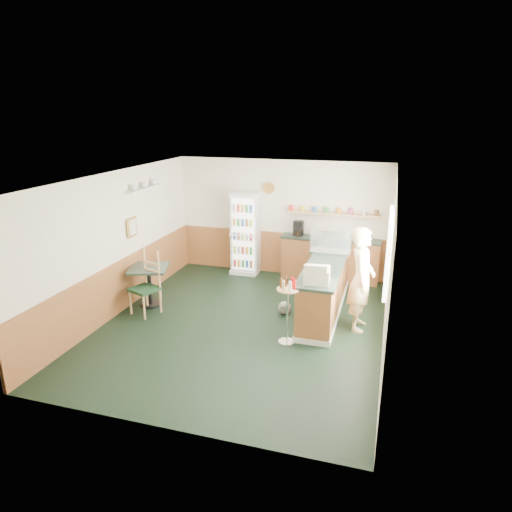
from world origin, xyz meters
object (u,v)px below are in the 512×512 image
at_px(display_case, 331,242).
at_px(condiment_stand, 287,302).
at_px(cash_register, 317,275).
at_px(drinks_fridge, 246,233).
at_px(cafe_table, 149,279).
at_px(cafe_chair, 147,280).
at_px(shopkeeper, 361,279).

bearing_deg(display_case, condiment_stand, -101.36).
relative_size(display_case, cash_register, 1.81).
height_order(drinks_fridge, display_case, drinks_fridge).
relative_size(display_case, cafe_table, 0.87).
bearing_deg(cafe_table, cafe_chair, -68.63).
relative_size(drinks_fridge, display_case, 2.45).
relative_size(condiment_stand, cafe_table, 1.24).
bearing_deg(condiment_stand, shopkeeper, 39.02).
height_order(drinks_fridge, condiment_stand, drinks_fridge).
xyz_separation_m(display_case, cafe_chair, (-3.29, -1.60, -0.58)).
bearing_deg(display_case, shopkeeper, -58.91).
xyz_separation_m(condiment_stand, cafe_chair, (-2.88, 0.46, -0.08)).
relative_size(shopkeeper, condiment_stand, 1.64).
bearing_deg(cafe_table, display_case, 21.25).
height_order(shopkeeper, cafe_chair, shopkeeper).
height_order(cash_register, cafe_table, cash_register).
bearing_deg(cafe_chair, cash_register, 18.83).
xyz_separation_m(shopkeeper, cafe_chair, (-3.99, -0.44, -0.28)).
bearing_deg(drinks_fridge, cash_register, -52.34).
relative_size(drinks_fridge, cafe_chair, 1.56).
bearing_deg(shopkeeper, drinks_fridge, 50.93).
height_order(condiment_stand, cafe_table, condiment_stand).
relative_size(cash_register, cafe_chair, 0.35).
xyz_separation_m(condiment_stand, cafe_table, (-2.99, 0.74, -0.17)).
bearing_deg(cash_register, cafe_chair, 172.96).
bearing_deg(cash_register, cafe_table, 168.37).
height_order(drinks_fridge, cafe_chair, drinks_fridge).
distance_m(drinks_fridge, cash_register, 3.54).
height_order(cash_register, condiment_stand, cash_register).
xyz_separation_m(shopkeeper, cafe_table, (-4.10, -0.16, -0.37)).
xyz_separation_m(display_case, cafe_table, (-3.40, -1.32, -0.67)).
bearing_deg(drinks_fridge, condiment_stand, -61.12).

